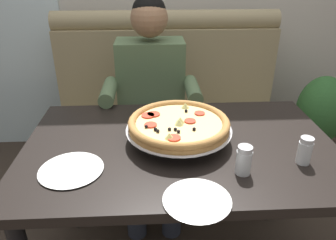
# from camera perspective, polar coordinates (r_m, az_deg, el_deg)

# --- Properties ---
(booth_bench) EXTENTS (1.56, 0.78, 1.13)m
(booth_bench) POSITION_cam_1_polar(r_m,az_deg,el_deg) (2.28, 0.08, -0.51)
(booth_bench) COLOR #998966
(booth_bench) RESTS_ON ground_plane
(dining_table) EXTENTS (1.29, 0.82, 0.75)m
(dining_table) POSITION_cam_1_polar(r_m,az_deg,el_deg) (1.39, 2.12, -7.47)
(dining_table) COLOR black
(dining_table) RESTS_ON ground_plane
(diner_main) EXTENTS (0.54, 0.64, 1.27)m
(diner_main) POSITION_cam_1_polar(r_m,az_deg,el_deg) (1.90, -3.01, 4.11)
(diner_main) COLOR #2D3342
(diner_main) RESTS_ON ground_plane
(pizza) EXTENTS (0.44, 0.44, 0.11)m
(pizza) POSITION_cam_1_polar(r_m,az_deg,el_deg) (1.32, 1.92, -0.79)
(pizza) COLOR silver
(pizza) RESTS_ON dining_table
(shaker_parmesan) EXTENTS (0.05, 0.05, 0.11)m
(shaker_parmesan) POSITION_cam_1_polar(r_m,az_deg,el_deg) (1.30, 23.07, -5.29)
(shaker_parmesan) COLOR white
(shaker_parmesan) RESTS_ON dining_table
(shaker_pepper_flakes) EXTENTS (0.06, 0.06, 0.11)m
(shaker_pepper_flakes) POSITION_cam_1_polar(r_m,az_deg,el_deg) (1.17, 13.27, -7.25)
(shaker_pepper_flakes) COLOR white
(shaker_pepper_flakes) RESTS_ON dining_table
(plate_near_left) EXTENTS (0.22, 0.22, 0.02)m
(plate_near_left) POSITION_cam_1_polar(r_m,az_deg,el_deg) (1.05, 5.18, -13.70)
(plate_near_left) COLOR white
(plate_near_left) RESTS_ON dining_table
(plate_near_right) EXTENTS (0.23, 0.23, 0.02)m
(plate_near_right) POSITION_cam_1_polar(r_m,az_deg,el_deg) (1.22, -16.84, -8.20)
(plate_near_right) COLOR white
(plate_near_right) RESTS_ON dining_table
(patio_chair) EXTENTS (0.43, 0.43, 0.86)m
(patio_chair) POSITION_cam_1_polar(r_m,az_deg,el_deg) (3.56, -23.76, 9.53)
(patio_chair) COLOR black
(patio_chair) RESTS_ON ground_plane
(potted_plant) EXTENTS (0.36, 0.36, 0.70)m
(potted_plant) POSITION_cam_1_polar(r_m,az_deg,el_deg) (2.65, 25.37, 0.53)
(potted_plant) COLOR brown
(potted_plant) RESTS_ON ground_plane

